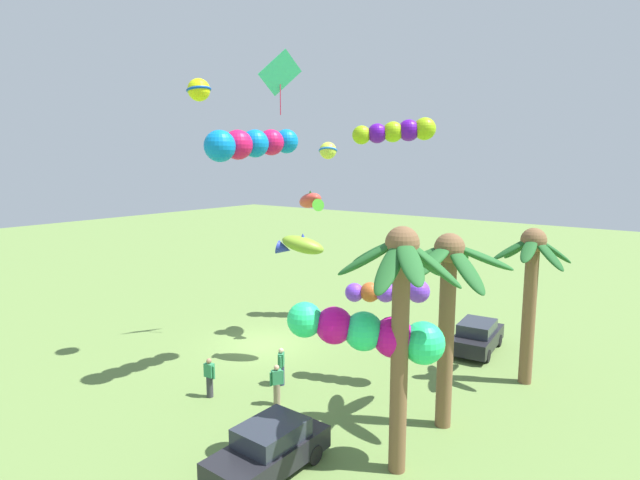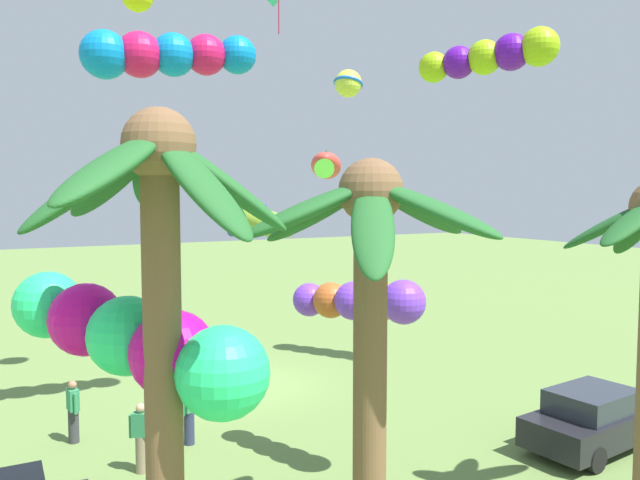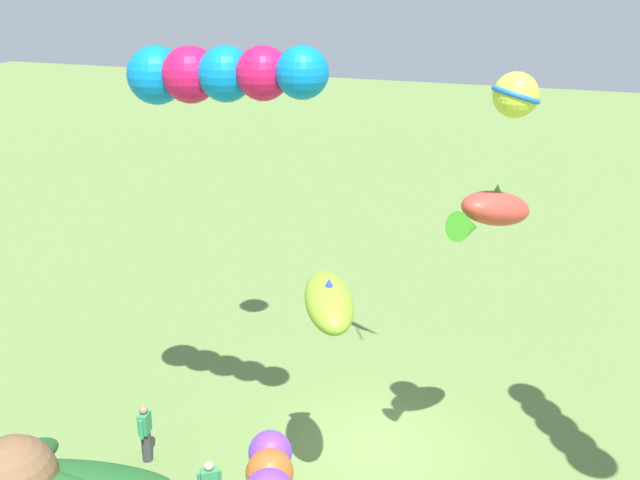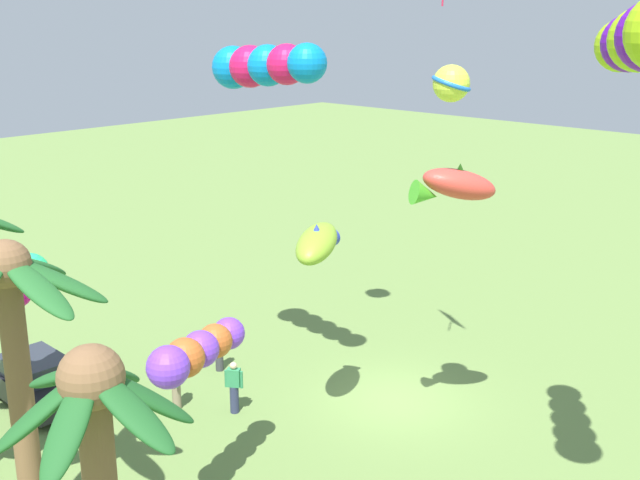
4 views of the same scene
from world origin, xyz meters
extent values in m
plane|color=olive|center=(0.00, 0.00, 0.00)|extent=(120.00, 120.00, 0.00)
ellipsoid|color=#1E5623|center=(-2.57, 11.85, 5.79)|extent=(1.82, 0.65, 0.98)
ellipsoid|color=#1E5623|center=(-3.08, 12.45, 5.61)|extent=(1.19, 1.67, 1.31)
ellipsoid|color=#1E5623|center=(-3.84, 12.42, 5.65)|extent=(1.36, 1.67, 1.24)
ellipsoid|color=#1E5623|center=(-4.23, 11.66, 5.76)|extent=(1.82, 0.78, 1.04)
ellipsoid|color=#1E5623|center=(-3.76, 11.13, 5.61)|extent=(1.22, 1.67, 1.30)
ellipsoid|color=#1E5623|center=(-2.95, 11.13, 5.70)|extent=(1.41, 1.70, 1.14)
sphere|color=brown|center=(-3.41, 11.79, 6.04)|extent=(1.01, 1.01, 1.01)
cylinder|color=brown|center=(1.97, 10.51, 3.16)|extent=(0.54, 0.54, 6.32)
ellipsoid|color=#236028|center=(0.95, 10.38, 6.02)|extent=(2.23, 0.90, 1.12)
ellipsoid|color=#236028|center=(1.37, 9.74, 5.92)|extent=(1.77, 2.04, 1.30)
ellipsoid|color=#236028|center=(2.47, 9.64, 5.95)|extent=(1.59, 2.16, 1.24)
sphere|color=brown|center=(1.97, 10.51, 6.32)|extent=(1.03, 1.03, 1.03)
cube|color=black|center=(7.73, 7.55, 0.60)|extent=(3.92, 1.75, 0.70)
cube|color=#282D38|center=(7.58, 7.55, 1.23)|extent=(2.05, 1.52, 0.56)
cylinder|color=black|center=(8.93, 6.75, 0.30)|extent=(0.60, 0.19, 0.60)
cylinder|color=black|center=(6.53, 8.34, 0.30)|extent=(0.60, 0.19, 0.60)
cylinder|color=black|center=(6.51, 6.78, 0.30)|extent=(0.60, 0.19, 0.60)
cylinder|color=#2D3351|center=(2.96, 3.82, 0.42)|extent=(0.26, 0.26, 0.84)
cube|color=#338956|center=(2.96, 3.82, 1.11)|extent=(0.44, 0.40, 0.54)
sphere|color=beige|center=(2.96, 3.82, 1.48)|extent=(0.21, 0.21, 0.21)
cylinder|color=#338956|center=(3.15, 3.95, 1.06)|extent=(0.09, 0.09, 0.52)
cylinder|color=#338956|center=(2.77, 3.69, 1.06)|extent=(0.09, 0.09, 0.52)
cylinder|color=gray|center=(4.37, 4.85, 0.42)|extent=(0.26, 0.26, 0.84)
cube|color=#338956|center=(4.37, 4.85, 1.11)|extent=(0.44, 0.39, 0.54)
sphere|color=tan|center=(4.37, 4.85, 1.48)|extent=(0.21, 0.21, 0.21)
cylinder|color=#338956|center=(4.57, 4.73, 1.06)|extent=(0.09, 0.09, 0.52)
cylinder|color=#338956|center=(4.17, 4.97, 1.06)|extent=(0.09, 0.09, 0.52)
cylinder|color=#38383D|center=(5.49, 2.32, 0.42)|extent=(0.26, 0.26, 0.84)
cube|color=#338956|center=(5.49, 2.32, 1.11)|extent=(0.28, 0.41, 0.54)
sphere|color=#A37556|center=(5.49, 2.32, 1.48)|extent=(0.21, 0.21, 0.21)
cylinder|color=#338956|center=(5.46, 2.54, 1.06)|extent=(0.09, 0.09, 0.52)
cylinder|color=#338956|center=(5.52, 2.09, 1.06)|extent=(0.09, 0.09, 0.52)
ellipsoid|color=#DB4136|center=(-2.55, 1.00, 7.19)|extent=(1.94, 2.28, 1.16)
cone|color=green|center=(-2.08, 1.75, 6.98)|extent=(0.93, 0.97, 0.76)
cone|color=green|center=(-2.55, 1.00, 7.51)|extent=(0.54, 0.54, 0.40)
ellipsoid|color=#86B32E|center=(0.45, 2.96, 5.48)|extent=(1.80, 2.28, 1.15)
cone|color=#2C3CB6|center=(0.84, 2.18, 5.27)|extent=(0.89, 0.95, 0.75)
cone|color=#2C3CB6|center=(0.45, 2.96, 5.80)|extent=(0.52, 0.52, 0.40)
sphere|color=#D6EC41|center=(-2.82, 1.93, 9.70)|extent=(0.85, 0.85, 0.85)
torus|color=blue|center=(-2.82, 1.93, 9.70)|extent=(1.29, 1.29, 0.39)
sphere|color=#0A7FD9|center=(4.50, 2.20, 9.76)|extent=(1.22, 1.22, 1.22)
sphere|color=#DD1556|center=(3.65, 2.30, 9.82)|extent=(1.17, 1.17, 1.17)
sphere|color=#0A7FD9|center=(2.80, 2.41, 9.89)|extent=(1.12, 1.12, 1.12)
sphere|color=#DD1556|center=(1.96, 2.51, 9.96)|extent=(1.08, 1.08, 1.08)
sphere|color=#0A7FD9|center=(1.11, 2.62, 10.03)|extent=(1.03, 1.03, 1.03)
sphere|color=#D40D8D|center=(5.99, 8.68, 4.34)|extent=(1.12, 1.12, 1.12)
sphere|color=#26EE82|center=(6.46, 7.93, 4.49)|extent=(1.07, 1.07, 1.07)
sphere|color=#5A0FAD|center=(-6.98, 2.26, 10.70)|extent=(1.09, 1.09, 1.09)
sphere|color=#99C814|center=(-6.50, 1.53, 10.62)|extent=(1.04, 1.04, 1.04)
sphere|color=#7839EA|center=(-0.31, 8.30, 4.02)|extent=(0.94, 0.94, 0.94)
sphere|color=#C75C25|center=(-0.08, 7.69, 3.96)|extent=(0.90, 0.90, 0.90)
sphere|color=#7839EA|center=(0.15, 7.08, 3.90)|extent=(0.86, 0.86, 0.86)
sphere|color=#C75C25|center=(0.39, 6.47, 3.84)|extent=(0.83, 0.83, 0.83)
sphere|color=#7839EA|center=(0.62, 5.86, 3.78)|extent=(0.79, 0.79, 0.79)
camera|label=1|loc=(17.88, 17.21, 9.20)|focal=28.62mm
camera|label=2|loc=(7.35, 18.66, 6.26)|focal=34.77mm
camera|label=3|loc=(-3.86, 16.56, 12.18)|focal=43.27mm
camera|label=4|loc=(-13.19, 17.13, 11.19)|focal=44.18mm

